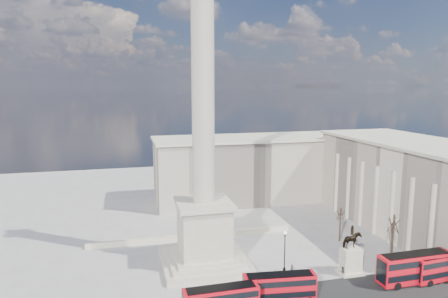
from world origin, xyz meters
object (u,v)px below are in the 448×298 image
Objects in this scene: red_bus_c at (415,267)px; pedestrian_standing at (342,271)px; equestrian_statue at (351,257)px; pedestrian_crossing at (243,288)px; red_bus_d at (443,266)px; pedestrian_walking at (292,270)px; victorian_lamp at (285,248)px; red_bus_b at (280,287)px; nelsons_column at (204,189)px.

red_bus_c is 10.65m from pedestrian_standing.
equestrian_statue is 18.63m from pedestrian_crossing.
equestrian_statue reaches higher than red_bus_d.
red_bus_d is at bearing -23.27° from equestrian_statue.
equestrian_statue reaches higher than red_bus_c.
pedestrian_standing is (-1.71, -0.49, -2.00)m from equestrian_statue.
pedestrian_crossing is at bearing -23.06° from pedestrian_standing.
equestrian_statue is at bearing 152.58° from red_bus_d.
red_bus_c reaches higher than red_bus_d.
equestrian_statue is 9.55m from pedestrian_walking.
victorian_lamp reaches higher than red_bus_d.
red_bus_d is 24.13m from victorian_lamp.
victorian_lamp reaches higher than pedestrian_walking.
equestrian_statue reaches higher than pedestrian_crossing.
victorian_lamp is at bearing 153.75° from red_bus_c.
equestrian_statue is 2.68m from pedestrian_standing.
red_bus_d is 6.21× the size of pedestrian_walking.
victorian_lamp is 0.84× the size of equestrian_statue.
red_bus_c is 6.92× the size of pedestrian_walking.
red_bus_b reaches higher than pedestrian_standing.
equestrian_statue is at bearing 168.64° from pedestrian_standing.
pedestrian_standing is (-14.26, 4.91, -1.43)m from red_bus_d.
red_bus_d is at bearing -19.62° from pedestrian_walking.
pedestrian_walking is at bearing -30.59° from nelsons_column.
pedestrian_standing is (-9.41, 4.68, -1.71)m from red_bus_c.
victorian_lamp is 4.00× the size of pedestrian_walking.
red_bus_c is (21.83, -0.02, 0.34)m from red_bus_b.
red_bus_c is 4.85m from red_bus_d.
red_bus_b is 6.06× the size of pedestrian_walking.
victorian_lamp is (-17.58, 8.54, 1.49)m from red_bus_c.
red_bus_c reaches higher than pedestrian_standing.
nelsons_column is 16.79m from pedestrian_crossing.
nelsons_column is 16.09m from victorian_lamp.
nelsons_column is 6.23× the size of equestrian_statue.
red_bus_b is 13.34m from pedestrian_standing.
pedestrian_walking is at bearing 157.30° from red_bus_d.
red_bus_c reaches higher than pedestrian_crossing.
nelsons_column is at bearing 156.76° from equestrian_statue.
red_bus_d reaches higher than red_bus_b.
victorian_lamp reaches higher than pedestrian_crossing.
red_bus_d is 6.75× the size of pedestrian_crossing.
pedestrian_crossing is (-4.31, 3.43, -1.35)m from red_bus_b.
nelsons_column is at bearing 153.44° from red_bus_c.
red_bus_c is at bearing 173.20° from red_bus_d.
nelsons_column is 4.89× the size of red_bus_b.
victorian_lamp is at bearing 114.64° from pedestrian_walking.
victorian_lamp is 4.41× the size of pedestrian_standing.
victorian_lamp is at bearing 154.51° from red_bus_d.
nelsons_column is at bearing 5.86° from pedestrian_crossing.
red_bus_c is 18.36m from pedestrian_walking.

